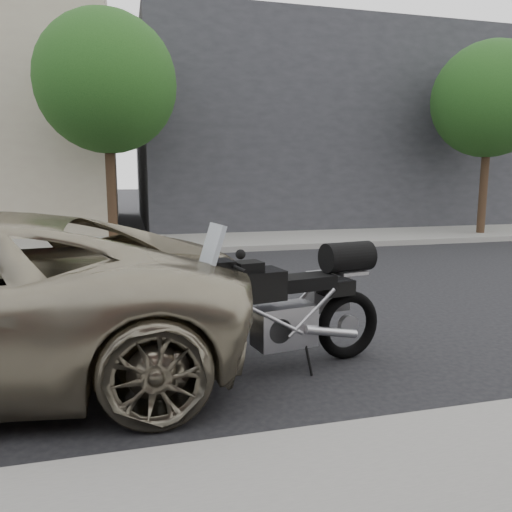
{
  "coord_description": "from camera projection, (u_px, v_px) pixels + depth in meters",
  "views": [
    {
      "loc": [
        1.7,
        7.16,
        1.95
      ],
      "look_at": [
        0.07,
        0.97,
        0.9
      ],
      "focal_mm": 35.0,
      "sensor_mm": 36.0,
      "label": 1
    }
  ],
  "objects": [
    {
      "name": "ground",
      "position": [
        244.0,
        304.0,
        7.57
      ],
      "size": [
        120.0,
        120.0,
        0.0
      ],
      "primitive_type": "plane",
      "color": "black",
      "rests_on": "ground"
    },
    {
      "name": "far_sidewalk",
      "position": [
        190.0,
        243.0,
        13.76
      ],
      "size": [
        44.0,
        3.0,
        0.15
      ],
      "primitive_type": "cube",
      "color": "gray",
      "rests_on": "ground"
    },
    {
      "name": "far_building_dark",
      "position": [
        328.0,
        138.0,
        21.64
      ],
      "size": [
        16.0,
        11.0,
        7.0
      ],
      "color": "#2D2D32",
      "rests_on": "ground"
    },
    {
      "name": "street_tree_left",
      "position": [
        490.0,
        100.0,
        14.89
      ],
      "size": [
        3.4,
        3.4,
        5.7
      ],
      "color": "#3C291B",
      "rests_on": "far_sidewalk"
    },
    {
      "name": "street_tree_mid",
      "position": [
        106.0,
        83.0,
        12.12
      ],
      "size": [
        3.4,
        3.4,
        5.7
      ],
      "color": "#3C291B",
      "rests_on": "far_sidewalk"
    },
    {
      "name": "motorcycle",
      "position": [
        292.0,
        305.0,
        5.01
      ],
      "size": [
        2.38,
        1.03,
        1.52
      ],
      "rotation": [
        0.0,
        0.0,
        0.17
      ],
      "color": "black",
      "rests_on": "ground"
    }
  ]
}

